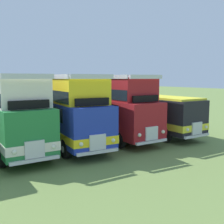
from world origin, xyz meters
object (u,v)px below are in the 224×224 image
Objects in this scene: bus_sixth_in_row at (8,111)px; bus_seventh_in_row at (61,107)px; bus_ninth_in_row at (143,110)px; bus_eighth_in_row at (105,105)px.

bus_sixth_in_row is 0.92× the size of bus_seventh_in_row.
bus_sixth_in_row is 0.94× the size of bus_ninth_in_row.
bus_ninth_in_row is (3.45, -0.04, -0.60)m from bus_eighth_in_row.
bus_ninth_in_row is at bearing 0.09° from bus_seventh_in_row.
bus_eighth_in_row is at bearing 0.84° from bus_seventh_in_row.
bus_sixth_in_row is at bearing -177.40° from bus_eighth_in_row.
bus_sixth_in_row and bus_eighth_in_row have the same top height.
bus_sixth_in_row is 3.47m from bus_seventh_in_row.
bus_ninth_in_row is at bearing 1.52° from bus_sixth_in_row.
bus_ninth_in_row is (6.90, 0.01, -0.61)m from bus_seventh_in_row.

